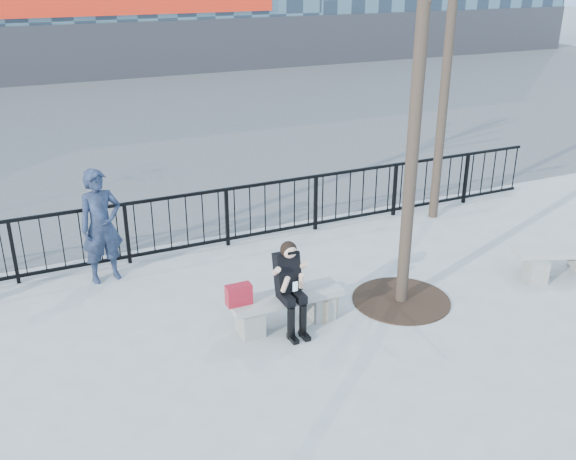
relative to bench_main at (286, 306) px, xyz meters
name	(u,v)px	position (x,y,z in m)	size (l,w,h in m)	color
ground	(286,325)	(0.00, 0.00, -0.30)	(120.00, 120.00, 0.00)	gray
street_surface	(102,115)	(0.00, 15.00, -0.30)	(60.00, 23.00, 0.01)	#474747
railing	(216,219)	(0.00, 3.00, 0.25)	(14.00, 0.06, 1.10)	black
tree_grate	(401,300)	(1.90, -0.10, -0.29)	(1.50, 1.50, 0.02)	black
bench_main	(286,306)	(0.00, 0.00, 0.00)	(1.65, 0.46, 0.49)	slate
bench_second	(560,259)	(4.78, -0.45, -0.02)	(1.54, 0.43, 0.46)	slate
seated_woman	(291,288)	(0.00, -0.16, 0.37)	(0.50, 0.64, 1.34)	black
handbag	(239,295)	(-0.70, 0.02, 0.33)	(0.35, 0.17, 0.29)	maroon
shopping_bag	(328,307)	(0.64, -0.08, -0.13)	(0.37, 0.14, 0.35)	#C7B78C
standing_man	(101,226)	(-2.07, 2.54, 0.64)	(0.69, 0.45, 1.88)	black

